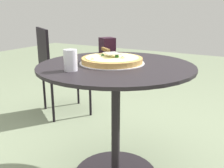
{
  "coord_description": "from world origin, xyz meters",
  "views": [
    {
      "loc": [
        1.28,
        0.71,
        1.05
      ],
      "look_at": [
        -0.02,
        -0.04,
        0.61
      ],
      "focal_mm": 41.73,
      "sensor_mm": 36.0,
      "label": 1
    }
  ],
  "objects_px": {
    "patio_table": "(116,99)",
    "pizza_on_tray": "(112,60)",
    "pizza_server": "(109,51)",
    "drinking_cup": "(71,60)",
    "patio_chair_far": "(57,66)",
    "napkin_dispenser": "(107,46)"
  },
  "relations": [
    {
      "from": "drinking_cup",
      "to": "patio_chair_far",
      "type": "bearing_deg",
      "value": -134.64
    },
    {
      "from": "patio_table",
      "to": "pizza_on_tray",
      "type": "bearing_deg",
      "value": -116.02
    },
    {
      "from": "pizza_on_tray",
      "to": "napkin_dispenser",
      "type": "height_order",
      "value": "napkin_dispenser"
    },
    {
      "from": "patio_table",
      "to": "pizza_server",
      "type": "distance_m",
      "value": 0.29
    },
    {
      "from": "napkin_dispenser",
      "to": "pizza_server",
      "type": "bearing_deg",
      "value": 65.62
    },
    {
      "from": "patio_chair_far",
      "to": "pizza_server",
      "type": "bearing_deg",
      "value": 58.72
    },
    {
      "from": "patio_table",
      "to": "pizza_on_tray",
      "type": "distance_m",
      "value": 0.23
    },
    {
      "from": "drinking_cup",
      "to": "patio_chair_far",
      "type": "distance_m",
      "value": 1.29
    },
    {
      "from": "pizza_on_tray",
      "to": "drinking_cup",
      "type": "height_order",
      "value": "drinking_cup"
    },
    {
      "from": "pizza_on_tray",
      "to": "drinking_cup",
      "type": "distance_m",
      "value": 0.29
    },
    {
      "from": "pizza_server",
      "to": "patio_chair_far",
      "type": "bearing_deg",
      "value": -121.28
    },
    {
      "from": "patio_chair_far",
      "to": "drinking_cup",
      "type": "bearing_deg",
      "value": 45.36
    },
    {
      "from": "napkin_dispenser",
      "to": "patio_chair_far",
      "type": "bearing_deg",
      "value": -82.41
    },
    {
      "from": "patio_table",
      "to": "pizza_server",
      "type": "height_order",
      "value": "pizza_server"
    },
    {
      "from": "drinking_cup",
      "to": "patio_chair_far",
      "type": "height_order",
      "value": "patio_chair_far"
    },
    {
      "from": "patio_table",
      "to": "pizza_on_tray",
      "type": "relative_size",
      "value": 2.37
    },
    {
      "from": "pizza_server",
      "to": "patio_chair_far",
      "type": "relative_size",
      "value": 0.22
    },
    {
      "from": "napkin_dispenser",
      "to": "patio_chair_far",
      "type": "distance_m",
      "value": 0.94
    },
    {
      "from": "patio_table",
      "to": "patio_chair_far",
      "type": "xyz_separation_m",
      "value": [
        -0.63,
        -1.02,
        -0.02
      ]
    },
    {
      "from": "pizza_server",
      "to": "drinking_cup",
      "type": "height_order",
      "value": "drinking_cup"
    },
    {
      "from": "patio_table",
      "to": "napkin_dispenser",
      "type": "xyz_separation_m",
      "value": [
        -0.25,
        -0.21,
        0.27
      ]
    },
    {
      "from": "pizza_server",
      "to": "drinking_cup",
      "type": "distance_m",
      "value": 0.32
    }
  ]
}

